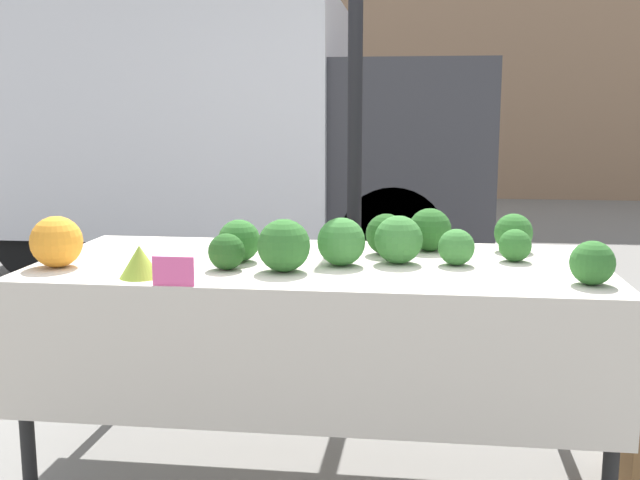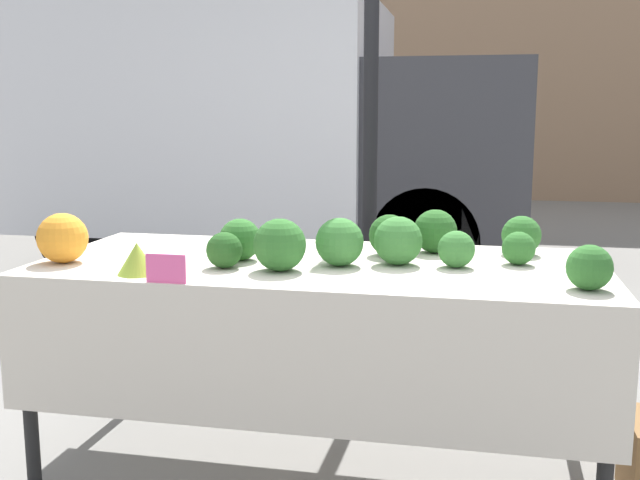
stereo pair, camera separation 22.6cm
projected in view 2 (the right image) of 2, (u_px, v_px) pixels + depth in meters
name	position (u px, v px, depth m)	size (l,w,h in m)	color
ground_plane	(320.00, 466.00, 2.89)	(40.00, 40.00, 0.00)	gray
building_facade	(447.00, 1.00, 11.55)	(16.00, 0.60, 6.06)	#9E7A5B
tent_pole	(370.00, 142.00, 3.53)	(0.07, 0.07, 2.42)	black
parked_truck	(265.00, 125.00, 6.65)	(4.18, 2.29, 2.27)	silver
market_table	(316.00, 290.00, 2.70)	(2.05, 0.92, 0.81)	beige
orange_cauliflower	(63.00, 238.00, 2.71)	(0.18, 0.18, 0.18)	orange
romanesco_head	(137.00, 258.00, 2.53)	(0.14, 0.14, 0.11)	#93B238
broccoli_head_0	(398.00, 241.00, 2.68)	(0.17, 0.17, 0.17)	#387533
broccoli_head_1	(521.00, 235.00, 2.87)	(0.15, 0.15, 0.15)	#2D6628
broccoli_head_2	(456.00, 249.00, 2.63)	(0.13, 0.13, 0.13)	#387533
broccoli_head_3	(589.00, 268.00, 2.30)	(0.14, 0.14, 0.14)	#2D6628
broccoli_head_4	(340.00, 242.00, 2.66)	(0.17, 0.17, 0.17)	#387533
broccoli_head_5	(519.00, 248.00, 2.68)	(0.12, 0.12, 0.12)	#2D6628
broccoli_head_6	(280.00, 245.00, 2.57)	(0.18, 0.18, 0.18)	#2D6628
broccoli_head_7	(389.00, 235.00, 2.85)	(0.16, 0.16, 0.16)	#23511E
broccoli_head_8	(224.00, 250.00, 2.62)	(0.13, 0.13, 0.13)	#23511E
broccoli_head_9	(435.00, 231.00, 2.91)	(0.17, 0.17, 0.17)	#285B23
broccoli_head_10	(240.00, 239.00, 2.76)	(0.16, 0.16, 0.16)	#2D6628
price_sign	(166.00, 269.00, 2.40)	(0.14, 0.01, 0.09)	#F45B9E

